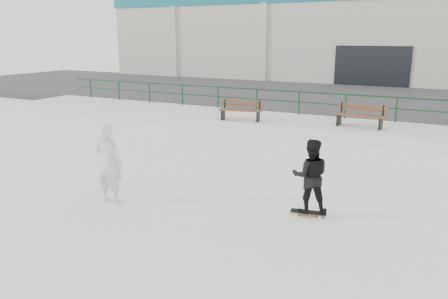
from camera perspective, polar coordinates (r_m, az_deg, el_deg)
The scene contains 10 objects.
ground at distance 9.70m, azimuth -4.14°, elevation -8.87°, with size 120.00×120.00×0.00m, color white.
ledge at distance 18.08m, azimuth 11.46°, elevation 2.83°, with size 30.00×3.00×0.50m, color beige.
parking_strip at distance 26.27m, azimuth 16.50°, elevation 6.15°, with size 60.00×14.00×0.50m, color #353535.
railing at distance 19.15m, azimuth 12.67°, elevation 6.44°, with size 28.00×0.06×1.03m.
commercial_building at distance 39.87m, azimuth 20.84°, elevation 14.77°, with size 44.20×16.33×8.00m.
bench_left at distance 17.91m, azimuth 2.22°, elevation 5.14°, with size 1.84×0.84×0.82m.
bench_right at distance 17.34m, azimuth 17.37°, elevation 4.23°, with size 1.90×0.67×0.86m.
skateboard at distance 9.93m, azimuth 10.97°, elevation -8.07°, with size 0.80×0.34×0.09m.
standing_skater at distance 9.64m, azimuth 11.21°, elevation -3.43°, with size 0.80×0.62×1.65m, color black.
seated_skater at distance 10.57m, azimuth -14.81°, elevation -1.77°, with size 0.70×0.46×1.93m, color silver.
Camera 1 is at (4.61, -7.60, 3.87)m, focal length 35.00 mm.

